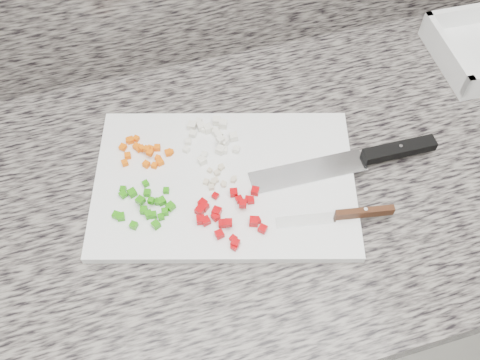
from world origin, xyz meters
name	(u,v)px	position (x,y,z in m)	size (l,w,h in m)	color
cabinet	(254,288)	(0.00, 1.44, 0.43)	(3.92, 0.62, 0.86)	white
countertop	(260,185)	(0.00, 1.44, 0.88)	(3.96, 0.64, 0.04)	slate
cutting_board	(225,182)	(-0.06, 1.44, 0.91)	(0.42, 0.28, 0.01)	white
carrot_pile	(145,151)	(-0.17, 1.53, 0.92)	(0.09, 0.07, 0.02)	#F26305
onion_pile	(212,136)	(-0.06, 1.53, 0.92)	(0.10, 0.10, 0.02)	white
green_pepper_pile	(145,206)	(-0.19, 1.43, 0.92)	(0.10, 0.09, 0.02)	#26880C
red_pepper_pile	(227,215)	(-0.07, 1.38, 0.92)	(0.11, 0.11, 0.02)	#AE0207
garlic_pile	(219,178)	(-0.07, 1.45, 0.92)	(0.05, 0.04, 0.01)	beige
chef_knife	(368,157)	(0.18, 1.42, 0.92)	(0.31, 0.05, 0.02)	silver
paring_knife	(350,214)	(0.11, 1.33, 0.92)	(0.18, 0.05, 0.02)	silver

